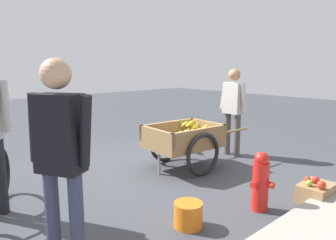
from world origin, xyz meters
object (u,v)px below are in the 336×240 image
fruit_cart (184,141)px  bystander_person (60,149)px  fire_hydrant (261,182)px  plastic_bucket (188,215)px  vendor_person (233,105)px  dog (175,127)px  apple_crate (316,192)px

fruit_cart → bystander_person: 2.78m
fire_hydrant → plastic_bucket: size_ratio=2.32×
vendor_person → fire_hydrant: vendor_person is taller
plastic_bucket → bystander_person: bearing=-7.3°
vendor_person → dog: (-0.09, -1.56, -0.64)m
fruit_cart → apple_crate: 1.98m
apple_crate → bystander_person: (2.73, -0.77, 0.88)m
plastic_bucket → dog: bearing=-131.5°
plastic_bucket → fire_hydrant: bearing=161.9°
vendor_person → fruit_cart: bearing=-3.9°
fire_hydrant → plastic_bucket: bearing=-18.1°
fruit_cart → bystander_person: (2.46, 1.17, 0.56)m
fire_hydrant → bystander_person: bearing=-11.9°
vendor_person → apple_crate: 2.19m
fire_hydrant → apple_crate: size_ratio=1.52×
dog → apple_crate: bearing=74.4°
fruit_cart → apple_crate: size_ratio=3.86×
fire_hydrant → bystander_person: bystander_person is taller
fruit_cart → vendor_person: vendor_person is taller
plastic_bucket → apple_crate: (-1.53, 0.61, -0.00)m
plastic_bucket → bystander_person: (1.20, -0.15, 0.87)m
fruit_cart → vendor_person: size_ratio=1.11×
fruit_cart → dog: fruit_cart is taller
vendor_person → bystander_person: 3.76m
fruit_cart → bystander_person: size_ratio=1.03×
plastic_bucket → fruit_cart: bearing=-133.6°
dog → fire_hydrant: (1.63, 3.08, 0.06)m
fire_hydrant → dog: bearing=-117.8°
fire_hydrant → bystander_person: size_ratio=0.40×
apple_crate → fruit_cart: bearing=-81.9°
fruit_cart → apple_crate: (-0.28, 1.93, -0.32)m
vendor_person → dog: bearing=-93.4°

